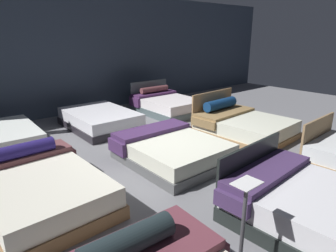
# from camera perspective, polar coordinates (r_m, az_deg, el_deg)

# --- Properties ---
(ground_plane) EXTENTS (18.00, 18.00, 0.02)m
(ground_plane) POSITION_cam_1_polar(r_m,az_deg,el_deg) (5.71, -0.27, -6.57)
(ground_plane) COLOR slate
(showroom_back_wall) EXTENTS (18.00, 0.06, 3.50)m
(showroom_back_wall) POSITION_cam_1_polar(r_m,az_deg,el_deg) (9.14, -19.27, 13.01)
(showroom_back_wall) COLOR #333D4C
(showroom_back_wall) RESTS_ON ground_plane
(bed_1) EXTENTS (1.76, 2.03, 0.85)m
(bed_1) POSITION_cam_1_polar(r_m,az_deg,el_deg) (4.17, 26.28, -14.10)
(bed_1) COLOR black
(bed_1) RESTS_ON ground_plane
(bed_3) EXTENTS (1.58, 2.18, 0.74)m
(bed_3) POSITION_cam_1_polar(r_m,az_deg,el_deg) (4.57, -23.64, -11.00)
(bed_3) COLOR brown
(bed_3) RESTS_ON ground_plane
(bed_4) EXTENTS (1.73, 1.92, 0.51)m
(bed_4) POSITION_cam_1_polar(r_m,az_deg,el_deg) (5.55, 0.71, -4.68)
(bed_4) COLOR #515354
(bed_4) RESTS_ON ground_plane
(bed_5) EXTENTS (1.77, 2.12, 0.92)m
(bed_5) POSITION_cam_1_polar(r_m,az_deg,el_deg) (7.22, 14.18, 0.32)
(bed_5) COLOR #94714A
(bed_5) RESTS_ON ground_plane
(bed_7) EXTENTS (1.50, 2.15, 0.44)m
(bed_7) POSITION_cam_1_polar(r_m,az_deg,el_deg) (7.72, -13.10, 1.25)
(bed_7) COLOR black
(bed_7) RESTS_ON ground_plane
(bed_8) EXTENTS (1.59, 2.05, 0.87)m
(bed_8) POSITION_cam_1_polar(r_m,az_deg,el_deg) (8.99, -0.28, 4.23)
(bed_8) COLOR #4A595C
(bed_8) RESTS_ON ground_plane
(price_sign) EXTENTS (0.28, 0.24, 0.97)m
(price_sign) POSITION_cam_1_polar(r_m,az_deg,el_deg) (3.25, 14.26, -19.94)
(price_sign) COLOR #3F3F44
(price_sign) RESTS_ON ground_plane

